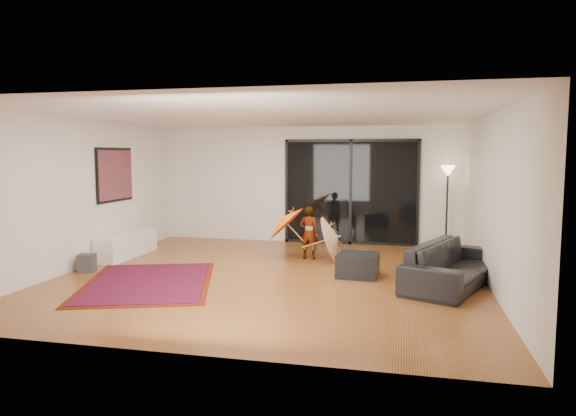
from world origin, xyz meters
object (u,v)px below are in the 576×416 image
(media_console, at_px, (127,245))
(ottoman, at_px, (358,265))
(child, at_px, (309,233))
(sofa, at_px, (452,265))

(media_console, height_order, ottoman, media_console)
(media_console, bearing_deg, child, 9.61)
(media_console, xyz_separation_m, sofa, (6.20, -0.99, 0.10))
(media_console, bearing_deg, ottoman, -7.51)
(sofa, relative_size, child, 2.21)
(media_console, distance_m, child, 3.68)
(media_console, xyz_separation_m, ottoman, (4.70, -0.67, -0.05))
(media_console, distance_m, ottoman, 4.75)
(ottoman, bearing_deg, sofa, -12.07)
(ottoman, distance_m, child, 1.68)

